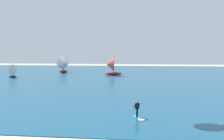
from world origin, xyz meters
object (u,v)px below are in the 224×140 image
Objects in this scene: sailboat_mid_right at (64,64)px; kitesurfer at (138,112)px; sailboat_mid_left at (111,66)px; sailboat_far_left at (11,71)px.

kitesurfer is at bearing -65.23° from sailboat_mid_right.
sailboat_mid_left reaches higher than kitesurfer.
sailboat_far_left is at bearing -161.81° from sailboat_mid_left.
sailboat_mid_left is (-7.43, 42.14, 1.93)m from kitesurfer.
kitesurfer is 53.21m from sailboat_mid_right.
sailboat_mid_right is 16.83m from sailboat_far_left.
kitesurfer is 42.84m from sailboat_mid_left.
sailboat_mid_right reaches higher than sailboat_far_left.
kitesurfer is at bearing -47.39° from sailboat_far_left.
sailboat_mid_left is at bearing 99.99° from kitesurfer.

